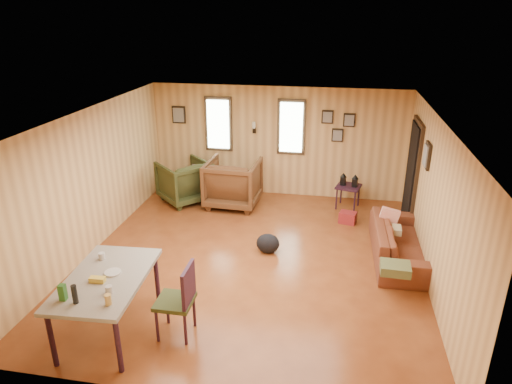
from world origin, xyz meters
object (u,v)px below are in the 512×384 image
(sofa, at_px, (399,236))
(recliner_green, at_px, (185,179))
(side_table, at_px, (349,185))
(dining_table, at_px, (105,283))
(end_table, at_px, (201,180))
(recliner_brown, at_px, (233,181))

(sofa, xyz_separation_m, recliner_green, (-4.28, 1.72, 0.10))
(side_table, relative_size, dining_table, 0.46)
(sofa, relative_size, recliner_green, 2.05)
(end_table, distance_m, side_table, 3.16)
(recliner_brown, distance_m, dining_table, 4.35)
(sofa, xyz_separation_m, dining_table, (-3.83, -2.63, 0.34))
(recliner_green, relative_size, side_table, 1.30)
(recliner_green, relative_size, dining_table, 0.60)
(recliner_brown, height_order, recliner_green, recliner_brown)
(end_table, bearing_deg, side_table, 0.86)
(end_table, bearing_deg, sofa, -25.79)
(recliner_green, xyz_separation_m, side_table, (3.46, 0.25, 0.02))
(sofa, distance_m, end_table, 4.41)
(end_table, xyz_separation_m, side_table, (3.16, 0.05, 0.08))
(recliner_brown, xyz_separation_m, end_table, (-0.78, 0.24, -0.11))
(sofa, height_order, side_table, sofa)
(end_table, bearing_deg, recliner_brown, -17.31)
(recliner_green, bearing_deg, sofa, 110.94)
(sofa, bearing_deg, side_table, 21.31)
(recliner_green, distance_m, dining_table, 4.37)
(end_table, bearing_deg, recliner_green, -146.07)
(sofa, bearing_deg, recliner_green, 67.02)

